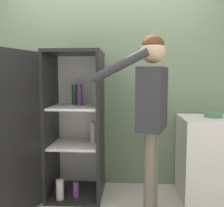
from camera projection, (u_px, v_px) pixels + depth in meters
The scene contains 5 objects.
wall_back at pixel (107, 84), 3.28m from camera, with size 7.00×0.06×2.55m.
refrigerator at pixel (66, 126), 2.91m from camera, with size 0.83×1.22×1.65m.
person at pixel (151, 100), 2.52m from camera, with size 0.75×0.52×1.76m.
counter at pixel (216, 158), 2.93m from camera, with size 0.79×0.62×0.92m.
bowl at pixel (213, 115), 2.91m from camera, with size 0.20×0.20×0.06m.
Camera 1 is at (0.27, -2.30, 1.37)m, focal length 42.00 mm.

